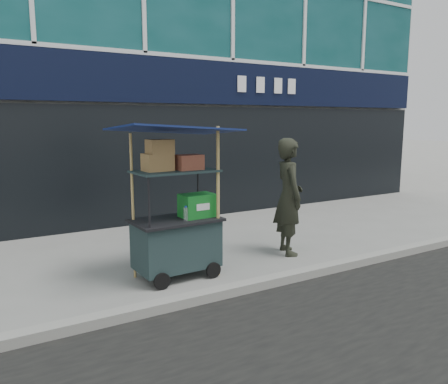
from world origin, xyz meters
TOP-DOWN VIEW (x-y plane):
  - ground at (0.00, 0.00)m, footprint 80.00×80.00m
  - curb at (0.00, -0.20)m, footprint 80.00×0.18m
  - vendor_cart at (-0.79, 0.73)m, footprint 1.58×1.15m
  - vendor_man at (1.17, 0.81)m, footprint 0.63×0.78m

SIDE VIEW (x-z plane):
  - ground at x=0.00m, z-range 0.00..0.00m
  - curb at x=0.00m, z-range 0.00..0.12m
  - vendor_cart at x=-0.79m, z-range -0.31..1.76m
  - vendor_man at x=1.17m, z-range 0.00..1.84m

